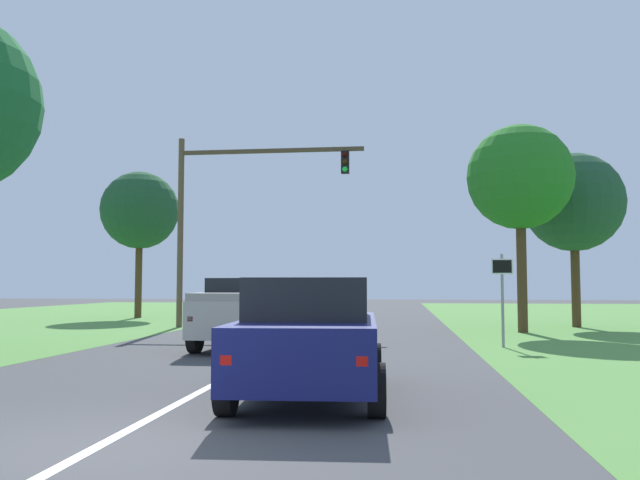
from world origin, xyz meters
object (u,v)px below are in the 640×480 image
at_px(keep_moving_sign, 502,288).
at_px(red_suv_near, 311,334).
at_px(traffic_light, 228,201).
at_px(oak_tree_right, 574,203).
at_px(extra_tree_1, 140,211).
at_px(extra_tree_2, 520,178).
at_px(pickup_truck_lead, 248,312).

bearing_deg(keep_moving_sign, red_suv_near, -116.11).
height_order(traffic_light, keep_moving_sign, traffic_light).
height_order(oak_tree_right, extra_tree_1, extra_tree_1).
bearing_deg(oak_tree_right, keep_moving_sign, -115.11).
xyz_separation_m(oak_tree_right, extra_tree_2, (-2.75, -3.39, 0.55)).
height_order(pickup_truck_lead, keep_moving_sign, keep_moving_sign).
bearing_deg(extra_tree_2, traffic_light, 173.29).
distance_m(pickup_truck_lead, traffic_light, 9.82).
distance_m(red_suv_near, oak_tree_right, 20.31).
bearing_deg(extra_tree_2, oak_tree_right, 50.87).
xyz_separation_m(red_suv_near, extra_tree_1, (-12.34, 23.04, 4.69)).
bearing_deg(oak_tree_right, extra_tree_1, 166.26).
bearing_deg(traffic_light, extra_tree_2, -6.71).
distance_m(extra_tree_1, extra_tree_2, 20.06).
distance_m(pickup_truck_lead, oak_tree_right, 15.97).
xyz_separation_m(traffic_light, oak_tree_right, (14.21, 2.04, -0.03)).
bearing_deg(pickup_truck_lead, traffic_light, 108.80).
height_order(pickup_truck_lead, extra_tree_1, extra_tree_1).
height_order(oak_tree_right, extra_tree_2, extra_tree_2).
relative_size(keep_moving_sign, oak_tree_right, 0.36).
bearing_deg(red_suv_near, extra_tree_1, 118.16).
xyz_separation_m(keep_moving_sign, oak_tree_right, (4.35, 9.28, 3.48)).
relative_size(pickup_truck_lead, keep_moving_sign, 1.87).
relative_size(traffic_light, keep_moving_sign, 3.00).
bearing_deg(pickup_truck_lead, extra_tree_1, 121.60).
bearing_deg(pickup_truck_lead, red_suv_near, -69.74).
relative_size(traffic_light, oak_tree_right, 1.09).
distance_m(oak_tree_right, extra_tree_1, 21.55).
height_order(pickup_truck_lead, oak_tree_right, oak_tree_right).
xyz_separation_m(extra_tree_1, extra_tree_2, (18.17, -8.50, 0.02)).
distance_m(red_suv_near, extra_tree_1, 26.56).
distance_m(traffic_light, extra_tree_1, 9.82).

